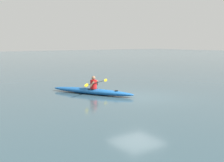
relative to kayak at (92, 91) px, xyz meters
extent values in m
plane|color=#334C56|center=(-1.53, 2.11, -0.16)|extent=(160.00, 160.00, 0.00)
ellipsoid|color=#1959A5|center=(0.00, 0.00, 0.00)|extent=(2.89, 4.83, 0.32)
torus|color=black|center=(-0.04, 0.07, 0.14)|extent=(0.74, 0.74, 0.04)
cylinder|color=black|center=(-0.70, 1.36, 0.15)|extent=(0.18, 0.18, 0.02)
cylinder|color=red|center=(-0.06, 0.12, 0.40)|extent=(0.36, 0.36, 0.48)
sphere|color=#936B4C|center=(-0.06, 0.12, 0.75)|extent=(0.21, 0.21, 0.21)
cylinder|color=black|center=(-0.15, 0.29, 0.50)|extent=(1.87, 0.98, 0.03)
ellipsoid|color=gold|center=(-1.08, -0.18, 0.50)|extent=(0.37, 0.22, 0.17)
ellipsoid|color=gold|center=(0.77, 0.77, 0.50)|extent=(0.37, 0.22, 0.17)
cylinder|color=#936B4C|center=(-0.35, 0.06, 0.45)|extent=(0.23, 0.28, 0.34)
cylinder|color=#936B4C|center=(0.15, 0.32, 0.45)|extent=(0.32, 0.14, 0.34)
camera|label=1|loc=(7.97, 12.91, 2.68)|focal=44.43mm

